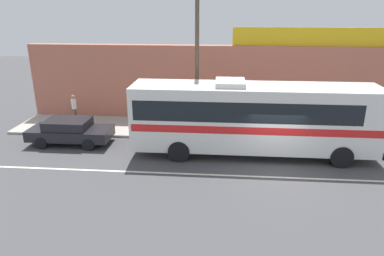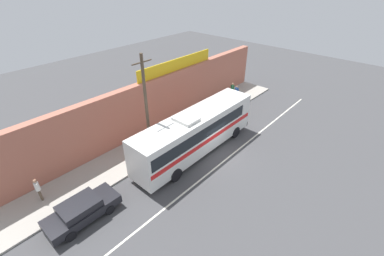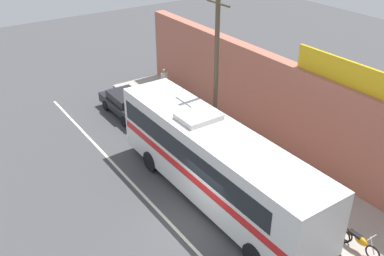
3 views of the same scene
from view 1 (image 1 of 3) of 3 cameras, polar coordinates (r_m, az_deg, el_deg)
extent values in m
plane|color=#444447|center=(16.75, 13.26, -6.55)|extent=(70.00, 70.00, 0.00)
cube|color=#A8A399|center=(21.49, 11.42, -0.34)|extent=(30.00, 3.60, 0.14)
cube|color=#B26651|center=(22.92, 11.25, 6.97)|extent=(30.00, 0.70, 4.80)
cube|color=gold|center=(22.96, 18.74, 13.83)|extent=(9.38, 0.12, 1.10)
cube|color=silver|center=(16.04, 13.65, -7.78)|extent=(30.00, 0.14, 0.01)
cube|color=silver|center=(17.46, 9.93, 1.80)|extent=(11.86, 2.48, 3.10)
cube|color=black|center=(17.27, 8.46, 3.59)|extent=(10.44, 2.50, 0.96)
cube|color=red|center=(17.55, 9.87, 0.87)|extent=(11.62, 2.50, 0.36)
cube|color=black|center=(18.82, 28.21, 2.46)|extent=(0.04, 2.23, 1.40)
cube|color=black|center=(19.35, 27.33, -2.69)|extent=(0.12, 2.48, 0.36)
cube|color=silver|center=(16.97, 6.23, 7.31)|extent=(1.40, 1.74, 0.24)
cylinder|color=black|center=(19.77, 21.12, -1.66)|extent=(1.04, 0.32, 1.04)
cylinder|color=black|center=(17.74, 23.06, -4.31)|extent=(1.04, 0.32, 1.04)
cylinder|color=black|center=(19.05, -1.32, -1.08)|extent=(1.04, 0.32, 1.04)
cylinder|color=black|center=(16.93, -2.15, -3.79)|extent=(1.04, 0.32, 1.04)
cube|color=black|center=(20.14, -19.08, -0.76)|extent=(4.38, 1.81, 0.56)
cube|color=black|center=(20.02, -19.50, 0.65)|extent=(2.28, 1.63, 0.48)
cube|color=black|center=(19.70, -17.25, 0.49)|extent=(0.21, 1.52, 0.34)
cylinder|color=black|center=(20.52, -14.81, -0.85)|extent=(0.62, 0.20, 0.62)
cylinder|color=black|center=(19.03, -16.47, -2.62)|extent=(0.62, 0.20, 0.62)
cylinder|color=black|center=(21.49, -21.21, -0.62)|extent=(0.62, 0.20, 0.62)
cylinder|color=black|center=(20.08, -23.26, -2.28)|extent=(0.62, 0.20, 0.62)
cylinder|color=brown|center=(19.10, 0.81, 10.68)|extent=(0.22, 0.22, 8.30)
torus|color=black|center=(21.82, 25.97, -0.61)|extent=(0.62, 0.06, 0.62)
torus|color=black|center=(21.41, 22.97, -0.53)|extent=(0.62, 0.06, 0.62)
cylinder|color=silver|center=(21.70, 25.88, 0.14)|extent=(0.34, 0.04, 0.65)
cylinder|color=silver|center=(21.57, 25.76, 0.95)|extent=(0.03, 0.56, 0.03)
ellipsoid|color=orange|center=(21.57, 24.70, -0.12)|extent=(0.56, 0.22, 0.34)
cube|color=black|center=(21.44, 24.05, 0.20)|extent=(0.52, 0.20, 0.10)
ellipsoid|color=orange|center=(21.39, 23.17, -0.18)|extent=(0.36, 0.14, 0.16)
torus|color=black|center=(21.89, 27.44, -0.78)|extent=(0.62, 0.06, 0.62)
cube|color=black|center=(21.96, 28.50, -0.07)|extent=(0.52, 0.20, 0.10)
ellipsoid|color=#991E8C|center=(21.87, 27.64, -0.44)|extent=(0.36, 0.14, 0.16)
torus|color=black|center=(21.29, 23.08, -0.65)|extent=(0.62, 0.06, 0.62)
torus|color=black|center=(20.93, 19.83, -0.57)|extent=(0.62, 0.06, 0.62)
cylinder|color=silver|center=(21.17, 22.98, 0.11)|extent=(0.34, 0.04, 0.65)
cylinder|color=silver|center=(21.04, 22.83, 0.94)|extent=(0.03, 0.56, 0.03)
ellipsoid|color=#1E51B2|center=(21.06, 21.69, -0.16)|extent=(0.56, 0.22, 0.34)
cube|color=black|center=(20.94, 20.98, 0.17)|extent=(0.52, 0.20, 0.10)
ellipsoid|color=#1E51B2|center=(20.90, 20.03, -0.21)|extent=(0.36, 0.14, 0.16)
cylinder|color=brown|center=(23.59, -18.35, 2.08)|extent=(0.13, 0.13, 0.84)
cylinder|color=brown|center=(23.43, -18.51, 1.94)|extent=(0.13, 0.13, 0.84)
cylinder|color=white|center=(23.31, -18.62, 3.73)|extent=(0.30, 0.30, 0.63)
sphere|color=#A37556|center=(23.20, -18.74, 4.82)|extent=(0.23, 0.23, 0.23)
cylinder|color=white|center=(23.48, -18.44, 3.94)|extent=(0.08, 0.08, 0.58)
cylinder|color=white|center=(23.13, -18.82, 3.67)|extent=(0.08, 0.08, 0.58)
camera|label=2|loc=(14.13, -71.53, 32.79)|focal=24.50mm
camera|label=3|loc=(16.41, 75.35, 24.13)|focal=40.72mm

